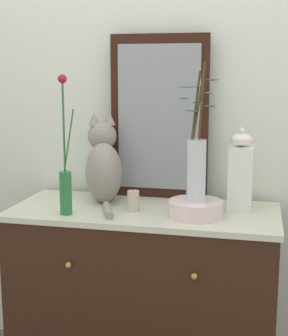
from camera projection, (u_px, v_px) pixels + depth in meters
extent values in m
cube|color=silver|center=(159.00, 93.00, 2.40)|extent=(4.40, 0.08, 2.60)
cube|color=black|center=(144.00, 300.00, 2.26)|extent=(1.13, 0.48, 0.79)
cube|color=beige|center=(144.00, 212.00, 2.19)|extent=(1.15, 0.49, 0.02)
sphere|color=#B79338|center=(68.00, 265.00, 2.03)|extent=(0.02, 0.02, 0.02)
sphere|color=#B79338|center=(194.00, 276.00, 1.92)|extent=(0.02, 0.02, 0.02)
cube|color=black|center=(159.00, 118.00, 2.32)|extent=(0.45, 0.03, 0.75)
cube|color=gray|center=(159.00, 118.00, 2.31)|extent=(0.38, 0.01, 0.66)
ellipsoid|color=gray|center=(104.00, 173.00, 2.28)|extent=(0.24, 0.28, 0.27)
sphere|color=gray|center=(102.00, 136.00, 2.31)|extent=(0.13, 0.13, 0.13)
cone|color=gray|center=(94.00, 119.00, 2.29)|extent=(0.05, 0.05, 0.06)
cone|color=gray|center=(110.00, 118.00, 2.30)|extent=(0.05, 0.05, 0.06)
cylinder|color=gray|center=(108.00, 210.00, 2.10)|extent=(0.09, 0.17, 0.03)
cylinder|color=#297338|center=(66.00, 193.00, 2.09)|extent=(0.05, 0.05, 0.18)
cylinder|color=#306437|center=(64.00, 128.00, 2.04)|extent=(0.01, 0.01, 0.36)
sphere|color=#A31B1E|center=(62.00, 79.00, 2.00)|extent=(0.04, 0.04, 0.04)
cylinder|color=#2C6632|center=(69.00, 140.00, 2.04)|extent=(0.05, 0.01, 0.25)
cylinder|color=silver|center=(195.00, 208.00, 2.07)|extent=(0.22, 0.22, 0.07)
cylinder|color=silver|center=(196.00, 171.00, 2.04)|extent=(0.08, 0.08, 0.25)
cylinder|color=#4D351A|center=(201.00, 114.00, 2.00)|extent=(0.04, 0.05, 0.40)
ellipsoid|color=#305B2D|center=(209.00, 106.00, 2.00)|extent=(0.07, 0.08, 0.01)
ellipsoid|color=#30673B|center=(209.00, 93.00, 1.99)|extent=(0.05, 0.08, 0.01)
ellipsoid|color=#315A30|center=(212.00, 80.00, 2.00)|extent=(0.08, 0.07, 0.01)
cylinder|color=#494120|center=(197.00, 115.00, 2.01)|extent=(0.06, 0.02, 0.39)
ellipsoid|color=#396039|center=(198.00, 103.00, 2.05)|extent=(0.07, 0.08, 0.01)
ellipsoid|color=#345E3F|center=(198.00, 87.00, 2.01)|extent=(0.04, 0.07, 0.01)
cylinder|color=#443B1E|center=(194.00, 118.00, 2.01)|extent=(0.04, 0.05, 0.37)
ellipsoid|color=#335C33|center=(193.00, 111.00, 2.01)|extent=(0.08, 0.06, 0.01)
ellipsoid|color=#306D38|center=(184.00, 98.00, 2.05)|extent=(0.07, 0.08, 0.01)
ellipsoid|color=#37622F|center=(186.00, 87.00, 2.02)|extent=(0.08, 0.06, 0.01)
cube|color=white|center=(240.00, 178.00, 2.15)|extent=(0.10, 0.10, 0.27)
ellipsoid|color=white|center=(242.00, 140.00, 2.11)|extent=(0.09, 0.09, 0.05)
sphere|color=white|center=(242.00, 130.00, 2.11)|extent=(0.02, 0.02, 0.02)
cylinder|color=beige|center=(133.00, 201.00, 2.14)|extent=(0.05, 0.05, 0.09)
cylinder|color=black|center=(133.00, 189.00, 2.13)|extent=(0.00, 0.00, 0.01)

